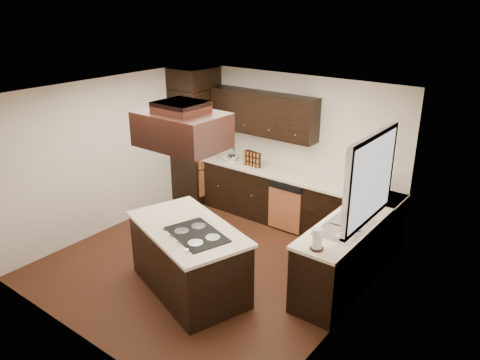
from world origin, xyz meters
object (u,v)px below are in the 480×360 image
at_px(oven_column, 196,145).
at_px(island, 189,260).
at_px(range_hood, 182,130).
at_px(spice_rack, 253,159).

distance_m(oven_column, island, 3.13).
xyz_separation_m(oven_column, range_hood, (1.88, -2.25, 1.10)).
relative_size(oven_column, island, 1.27).
bearing_deg(oven_column, island, -49.85).
height_order(island, range_hood, range_hood).
bearing_deg(island, oven_column, 149.16).
height_order(oven_column, spice_rack, oven_column).
distance_m(range_hood, spice_rack, 2.60).
distance_m(oven_column, spice_rack, 1.30).
distance_m(island, spice_rack, 2.53).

